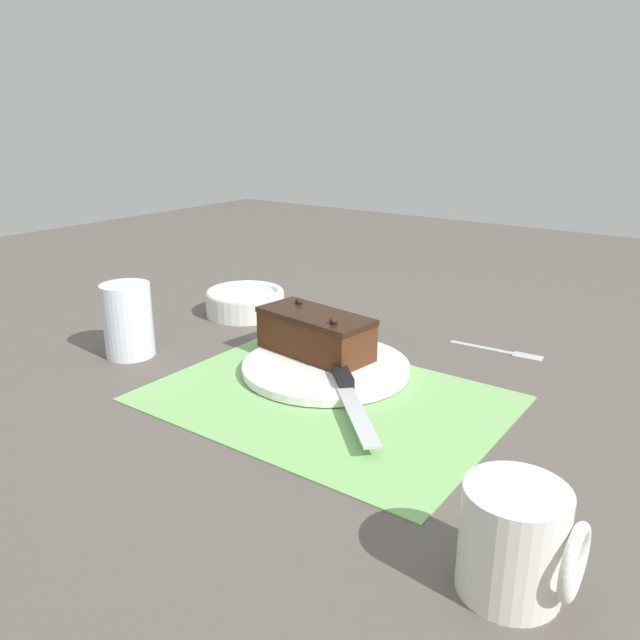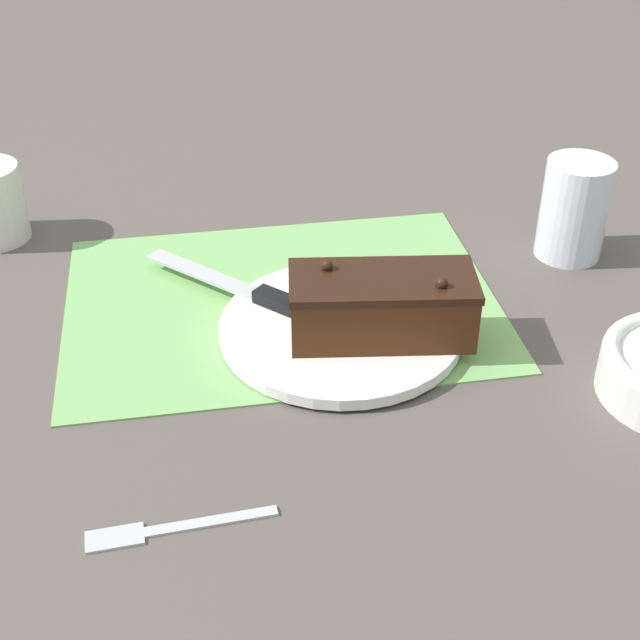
% 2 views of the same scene
% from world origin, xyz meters
% --- Properties ---
extents(ground_plane, '(3.00, 3.00, 0.00)m').
position_xyz_m(ground_plane, '(0.00, 0.00, 0.00)').
color(ground_plane, '#544C47').
extents(placemat_woven, '(0.46, 0.34, 0.00)m').
position_xyz_m(placemat_woven, '(0.00, 0.00, 0.00)').
color(placemat_woven, '#7AB266').
rests_on(placemat_woven, ground_plane).
extents(cake_plate, '(0.25, 0.25, 0.01)m').
position_xyz_m(cake_plate, '(-0.05, 0.07, 0.01)').
color(cake_plate, white).
rests_on(cake_plate, placemat_woven).
extents(chocolate_cake, '(0.19, 0.11, 0.07)m').
position_xyz_m(chocolate_cake, '(-0.09, 0.10, 0.05)').
color(chocolate_cake, '#472614').
rests_on(chocolate_cake, cake_plate).
extents(serving_knife, '(0.18, 0.18, 0.01)m').
position_xyz_m(serving_knife, '(0.02, 0.01, 0.02)').
color(serving_knife, black).
rests_on(serving_knife, cake_plate).
extents(drinking_glass, '(0.08, 0.08, 0.12)m').
position_xyz_m(drinking_glass, '(-0.35, -0.05, 0.06)').
color(drinking_glass, white).
rests_on(drinking_glass, ground_plane).
extents(dessert_fork, '(0.15, 0.02, 0.01)m').
position_xyz_m(dessert_fork, '(0.13, 0.31, 0.00)').
color(dessert_fork, '#B7BABF').
rests_on(dessert_fork, ground_plane).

